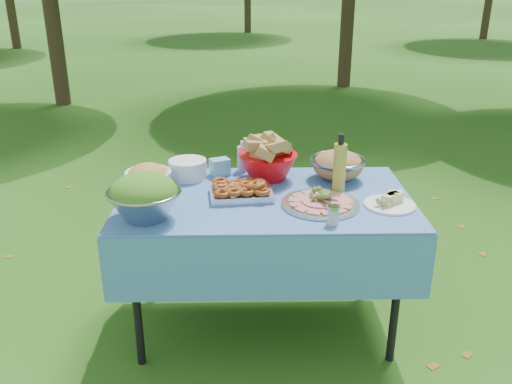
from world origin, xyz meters
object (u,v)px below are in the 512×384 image
(charcuterie_platter, at_px, (321,197))
(bread_bowl, at_px, (268,160))
(pasta_bowl_steel, at_px, (338,165))
(oil_bottle, at_px, (340,163))
(picnic_table, at_px, (265,263))
(plate_stack, at_px, (188,169))
(salad_bowl, at_px, (144,196))

(charcuterie_platter, bearing_deg, bread_bowl, 122.60)
(pasta_bowl_steel, distance_m, oil_bottle, 0.19)
(picnic_table, distance_m, pasta_bowl_steel, 0.66)
(picnic_table, height_order, plate_stack, plate_stack)
(plate_stack, relative_size, pasta_bowl_steel, 0.70)
(picnic_table, distance_m, charcuterie_platter, 0.51)
(charcuterie_platter, bearing_deg, oil_bottle, 58.30)
(plate_stack, relative_size, bread_bowl, 0.64)
(picnic_table, xyz_separation_m, salad_bowl, (-0.55, -0.25, 0.49))
(picnic_table, height_order, salad_bowl, salad_bowl)
(salad_bowl, bearing_deg, charcuterie_platter, 9.46)
(salad_bowl, distance_m, bread_bowl, 0.77)
(picnic_table, bearing_deg, salad_bowl, -155.34)
(picnic_table, distance_m, bread_bowl, 0.55)
(oil_bottle, bearing_deg, pasta_bowl_steel, 82.65)
(salad_bowl, xyz_separation_m, bread_bowl, (0.58, 0.51, -0.00))
(bread_bowl, height_order, charcuterie_platter, bread_bowl)
(pasta_bowl_steel, bearing_deg, oil_bottle, -97.35)
(bread_bowl, bearing_deg, charcuterie_platter, -57.40)
(bread_bowl, bearing_deg, picnic_table, -95.30)
(charcuterie_platter, bearing_deg, pasta_bowl_steel, 69.28)
(salad_bowl, height_order, oil_bottle, oil_bottle)
(picnic_table, relative_size, bread_bowl, 4.55)
(picnic_table, height_order, pasta_bowl_steel, pasta_bowl_steel)
(picnic_table, bearing_deg, charcuterie_platter, -24.00)
(picnic_table, bearing_deg, oil_bottle, 10.24)
(picnic_table, bearing_deg, plate_stack, 145.85)
(salad_bowl, xyz_separation_m, plate_stack, (0.14, 0.53, -0.06))
(salad_bowl, distance_m, pasta_bowl_steel, 1.08)
(salad_bowl, xyz_separation_m, charcuterie_platter, (0.82, 0.14, -0.07))
(pasta_bowl_steel, relative_size, oil_bottle, 0.98)
(bread_bowl, xyz_separation_m, oil_bottle, (0.36, -0.19, 0.04))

